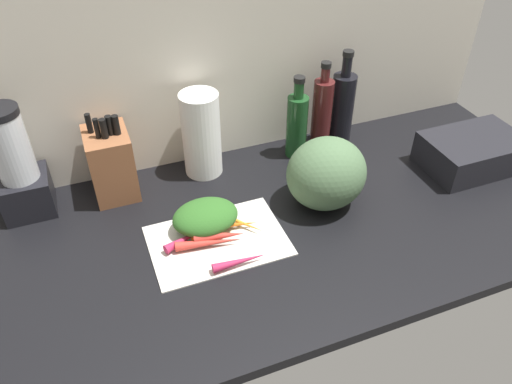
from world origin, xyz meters
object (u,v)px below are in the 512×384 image
Objects in this scene: knife_block at (111,163)px; blender_appliance at (18,170)px; carrot_2 at (219,236)px; carrot_6 at (236,221)px; bottle_0 at (297,124)px; carrot_3 at (205,225)px; carrot_1 at (234,225)px; paper_towel_roll at (201,134)px; cutting_board at (218,240)px; bottle_1 at (322,115)px; winter_squash at (326,174)px; bottle_2 at (342,108)px; carrot_5 at (186,240)px; carrot_0 at (240,261)px; dish_rack at (472,152)px; carrot_4 at (208,243)px.

blender_appliance reaches higher than knife_block.
carrot_2 is 0.41× the size of blender_appliance.
bottle_0 reaches higher than carrot_6.
carrot_3 is at bearing 172.96° from carrot_6.
paper_towel_roll is (0.22, 28.76, 11.10)cm from carrot_1.
cutting_board is 54.39cm from bottle_1.
knife_block is at bearing 179.11° from bottle_1.
carrot_3 is at bearing -105.56° from paper_towel_roll.
winter_squash is 59.87cm from knife_block.
bottle_2 is at bearing 0.36° from knife_block.
bottle_2 reaches higher than carrot_3.
bottle_1 is 0.95× the size of bottle_2.
carrot_3 is at bearing -146.53° from bottle_0.
bottle_1 reaches higher than carrot_6.
carrot_3 is 7.20cm from carrot_5.
dish_rack is (81.11, 14.72, 2.97)cm from carrot_0.
carrot_4 is 50.59cm from bottle_0.
winter_squash is 0.74× the size of bottle_1.
winter_squash reaches higher than cutting_board.
knife_block reaches higher than winter_squash.
winter_squash is (32.79, 4.21, 9.79)cm from cutting_board.
carrot_3 is at bearing -154.10° from bottle_2.
bottle_2 is (54.98, 32.69, 10.60)cm from carrot_4.
winter_squash is at bearing 9.44° from carrot_4.
blender_appliance reaches higher than carrot_1.
carrot_1 is at bearing -145.09° from bottle_1.
bottle_1 is (88.37, -1.48, -1.01)cm from blender_appliance.
dish_rack reaches higher than carrot_3.
bottle_0 is at bearing 152.00° from dish_rack.
knife_block is at bearing 133.40° from carrot_1.
paper_towel_roll is at bearing 177.28° from bottle_1.
carrot_5 is at bearing -151.71° from bottle_1.
winter_squash is at bearing -19.13° from blender_appliance.
carrot_6 is 0.76× the size of winter_squash.
blender_appliance is 80.10cm from bottle_0.
carrot_4 is 37.80cm from knife_block.
carrot_3 is 0.46× the size of bottle_0.
bottle_0 is 8.50cm from bottle_1.
winter_squash is (32.49, 5.01, 7.62)cm from carrot_2.
knife_block is 107.98cm from dish_rack.
cutting_board is at bearing -34.93° from blender_appliance.
carrot_6 is 39.99cm from bottle_0.
bottle_2 is 1.07× the size of dish_rack.
carrot_4 is (-3.28, -0.94, -0.49)cm from carrot_2.
paper_towel_roll reaches higher than carrot_6.
bottle_0 is 54.56cm from dish_rack.
paper_towel_roll is 0.87× the size of bottle_1.
paper_towel_roll is (-0.87, 27.45, 11.16)cm from carrot_6.
cutting_board is 2.93× the size of carrot_5.
paper_towel_roll is at bearing 85.66° from carrot_0.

